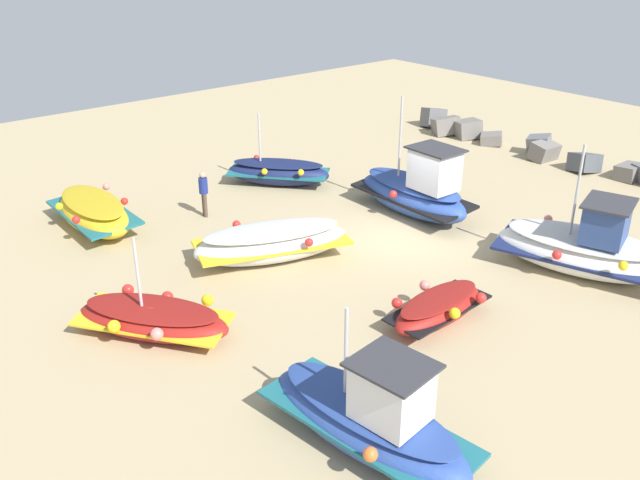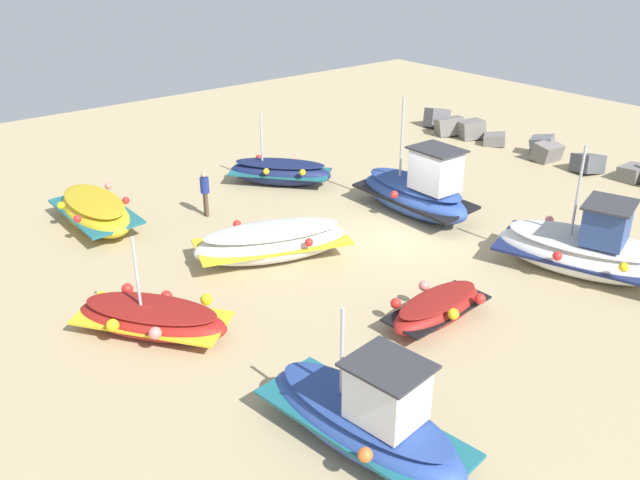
{
  "view_description": "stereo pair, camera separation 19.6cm",
  "coord_description": "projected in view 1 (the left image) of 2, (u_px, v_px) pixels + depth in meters",
  "views": [
    {
      "loc": [
        14.37,
        -15.61,
        9.68
      ],
      "look_at": [
        -0.13,
        -3.5,
        0.9
      ],
      "focal_mm": 38.27,
      "sensor_mm": 36.0,
      "label": 1
    },
    {
      "loc": [
        14.49,
        -15.46,
        9.68
      ],
      "look_at": [
        -0.13,
        -3.5,
        0.9
      ],
      "focal_mm": 38.27,
      "sensor_mm": 36.0,
      "label": 2
    }
  ],
  "objects": [
    {
      "name": "fishing_boat_6",
      "position": [
        278.0,
        172.0,
        27.64
      ],
      "size": [
        4.11,
        3.77,
        2.95
      ],
      "rotation": [
        0.0,
        0.0,
        0.7
      ],
      "color": "navy",
      "rests_on": "ground_plane"
    },
    {
      "name": "fishing_boat_0",
      "position": [
        584.0,
        248.0,
        20.62
      ],
      "size": [
        5.58,
        3.61,
        4.02
      ],
      "rotation": [
        0.0,
        0.0,
        0.31
      ],
      "color": "white",
      "rests_on": "ground_plane"
    },
    {
      "name": "breakwater_rocks",
      "position": [
        566.0,
        156.0,
        30.02
      ],
      "size": [
        18.19,
        2.42,
        1.24
      ],
      "color": "slate",
      "rests_on": "ground_plane"
    },
    {
      "name": "fishing_boat_7",
      "position": [
        438.0,
        307.0,
        18.14
      ],
      "size": [
        1.76,
        3.34,
        0.83
      ],
      "rotation": [
        0.0,
        0.0,
        1.63
      ],
      "color": "maroon",
      "rests_on": "ground_plane"
    },
    {
      "name": "fishing_boat_1",
      "position": [
        272.0,
        242.0,
        21.45
      ],
      "size": [
        3.55,
        5.34,
        1.09
      ],
      "rotation": [
        0.0,
        0.0,
        1.22
      ],
      "color": "white",
      "rests_on": "ground_plane"
    },
    {
      "name": "ground_plane",
      "position": [
        401.0,
        237.0,
        23.15
      ],
      "size": [
        47.79,
        47.79,
        0.0
      ],
      "primitive_type": "plane",
      "color": "tan"
    },
    {
      "name": "fishing_boat_2",
      "position": [
        370.0,
        417.0,
        13.63
      ],
      "size": [
        5.02,
        2.31,
        2.98
      ],
      "rotation": [
        0.0,
        0.0,
        0.13
      ],
      "color": "#2D4C9E",
      "rests_on": "ground_plane"
    },
    {
      "name": "person_walking",
      "position": [
        204.0,
        191.0,
        24.43
      ],
      "size": [
        0.32,
        0.32,
        1.69
      ],
      "rotation": [
        0.0,
        0.0,
        4.47
      ],
      "color": "brown",
      "rests_on": "ground_plane"
    },
    {
      "name": "fishing_boat_5",
      "position": [
        153.0,
        319.0,
        17.55
      ],
      "size": [
        4.29,
        3.63,
        2.76
      ],
      "rotation": [
        0.0,
        0.0,
        0.61
      ],
      "color": "maroon",
      "rests_on": "ground_plane"
    },
    {
      "name": "fishing_boat_3",
      "position": [
        94.0,
        212.0,
        23.69
      ],
      "size": [
        4.46,
        2.31,
        1.15
      ],
      "rotation": [
        0.0,
        0.0,
        3.12
      ],
      "color": "gold",
      "rests_on": "ground_plane"
    },
    {
      "name": "fishing_boat_4",
      "position": [
        416.0,
        191.0,
        24.66
      ],
      "size": [
        4.99,
        2.26,
        4.24
      ],
      "rotation": [
        0.0,
        0.0,
        6.26
      ],
      "color": "#2D4C9E",
      "rests_on": "ground_plane"
    }
  ]
}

